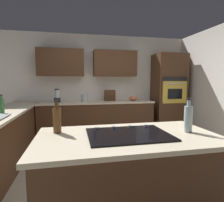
# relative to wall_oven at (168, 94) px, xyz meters

# --- Properties ---
(ground_plane) EXTENTS (14.00, 14.00, 0.00)m
(ground_plane) POSITION_rel_wall_oven_xyz_m (1.85, 1.72, -1.06)
(ground_plane) COLOR #9E937F
(wall_back) EXTENTS (6.00, 0.44, 2.60)m
(wall_back) POSITION_rel_wall_oven_xyz_m (1.92, -0.33, 0.37)
(wall_back) COLOR white
(wall_back) RESTS_ON ground
(lower_cabinets_back) EXTENTS (2.80, 0.60, 0.86)m
(lower_cabinets_back) POSITION_rel_wall_oven_xyz_m (1.95, -0.00, -0.63)
(lower_cabinets_back) COLOR #472B19
(lower_cabinets_back) RESTS_ON ground
(countertop_back) EXTENTS (2.84, 0.64, 0.04)m
(countertop_back) POSITION_rel_wall_oven_xyz_m (1.95, -0.00, -0.18)
(countertop_back) COLOR beige
(countertop_back) RESTS_ON lower_cabinets_back
(lower_cabinets_side) EXTENTS (0.60, 2.90, 0.86)m
(lower_cabinets_side) POSITION_rel_wall_oven_xyz_m (3.67, 1.17, -0.63)
(lower_cabinets_side) COLOR #472B19
(lower_cabinets_side) RESTS_ON ground
(countertop_side) EXTENTS (0.64, 2.94, 0.04)m
(countertop_side) POSITION_rel_wall_oven_xyz_m (3.67, 1.17, -0.18)
(countertop_side) COLOR beige
(countertop_side) RESTS_ON lower_cabinets_side
(island_base) EXTENTS (1.62, 0.84, 0.86)m
(island_base) POSITION_rel_wall_oven_xyz_m (2.02, 2.95, -0.63)
(island_base) COLOR #472B19
(island_base) RESTS_ON ground
(island_top) EXTENTS (1.70, 0.92, 0.04)m
(island_top) POSITION_rel_wall_oven_xyz_m (2.02, 2.95, -0.18)
(island_top) COLOR beige
(island_top) RESTS_ON island_base
(wall_oven) EXTENTS (0.80, 0.66, 2.11)m
(wall_oven) POSITION_rel_wall_oven_xyz_m (0.00, 0.00, 0.00)
(wall_oven) COLOR #472B19
(wall_oven) RESTS_ON ground
(cooktop) EXTENTS (0.76, 0.56, 0.03)m
(cooktop) POSITION_rel_wall_oven_xyz_m (2.02, 2.94, -0.15)
(cooktop) COLOR black
(cooktop) RESTS_ON island_top
(blender) EXTENTS (0.15, 0.15, 0.32)m
(blender) POSITION_rel_wall_oven_xyz_m (2.90, -0.02, -0.02)
(blender) COLOR black
(blender) RESTS_ON countertop_back
(mixing_bowl) EXTENTS (0.22, 0.22, 0.12)m
(mixing_bowl) POSITION_rel_wall_oven_xyz_m (1.00, -0.02, -0.10)
(mixing_bowl) COLOR #CC724C
(mixing_bowl) RESTS_ON countertop_back
(spice_rack) EXTENTS (0.28, 0.11, 0.28)m
(spice_rack) POSITION_rel_wall_oven_xyz_m (1.60, -0.08, -0.02)
(spice_rack) COLOR #472B19
(spice_rack) RESTS_ON countertop_back
(kettle) EXTENTS (0.16, 0.16, 0.18)m
(kettle) POSITION_rel_wall_oven_xyz_m (2.25, -0.02, -0.07)
(kettle) COLOR #B7BABF
(kettle) RESTS_ON countertop_back
(dish_soap_bottle) EXTENTS (0.07, 0.07, 0.30)m
(dish_soap_bottle) POSITION_rel_wall_oven_xyz_m (3.62, 1.42, -0.04)
(dish_soap_bottle) COLOR #336B38
(dish_soap_bottle) RESTS_ON countertop_side
(oil_bottle) EXTENTS (0.08, 0.08, 0.32)m
(oil_bottle) POSITION_rel_wall_oven_xyz_m (2.68, 2.73, -0.03)
(oil_bottle) COLOR brown
(oil_bottle) RESTS_ON island_top
(second_bottle) EXTENTS (0.08, 0.08, 0.34)m
(second_bottle) POSITION_rel_wall_oven_xyz_m (1.41, 2.97, -0.02)
(second_bottle) COLOR silver
(second_bottle) RESTS_ON island_top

